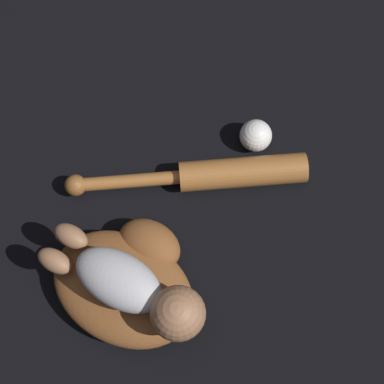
% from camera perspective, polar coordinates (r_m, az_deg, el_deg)
% --- Properties ---
extents(ground_plane, '(6.00, 6.00, 0.00)m').
position_cam_1_polar(ground_plane, '(1.28, -4.75, -8.98)').
color(ground_plane, black).
extents(baseball_glove, '(0.32, 0.29, 0.08)m').
position_cam_1_polar(baseball_glove, '(1.24, -5.74, -7.85)').
color(baseball_glove, brown).
rests_on(baseball_glove, ground).
extents(baby_figure, '(0.34, 0.15, 0.10)m').
position_cam_1_polar(baby_figure, '(1.16, -5.01, -8.63)').
color(baby_figure, '#B2B2B7').
rests_on(baby_figure, baseball_glove).
extents(baseball_bat, '(0.38, 0.38, 0.06)m').
position_cam_1_polar(baseball_bat, '(1.31, 2.13, 1.58)').
color(baseball_bat, '#9E602D').
rests_on(baseball_bat, ground).
extents(baseball, '(0.07, 0.07, 0.07)m').
position_cam_1_polar(baseball, '(1.35, 5.69, 5.01)').
color(baseball, white).
rests_on(baseball, ground).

